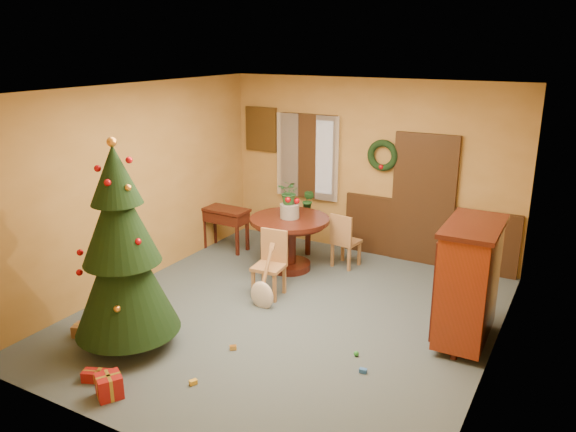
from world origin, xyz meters
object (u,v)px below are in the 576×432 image
Objects in this scene: chair_near at (271,261)px; writing_desk at (225,218)px; sideboard at (469,280)px; dining_table at (290,233)px; christmas_tree at (122,252)px.

chair_near reaches higher than writing_desk.
sideboard is (4.30, -1.19, 0.24)m from writing_desk.
chair_near is 2.00m from writing_desk.
dining_table is 1.42m from writing_desk.
chair_near is at bearing -36.07° from writing_desk.
chair_near is 2.70m from sideboard.
sideboard is at bearing -0.43° from chair_near.
writing_desk is 4.47m from sideboard.
christmas_tree reaches higher than chair_near.
dining_table is 3.07m from christmas_tree.
writing_desk is at bearing 143.93° from chair_near.
chair_near is at bearing 179.57° from sideboard.
christmas_tree is (-0.72, -2.05, 0.68)m from chair_near.
christmas_tree is at bearing -99.64° from dining_table.
writing_desk is (-1.61, 1.17, 0.05)m from chair_near.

